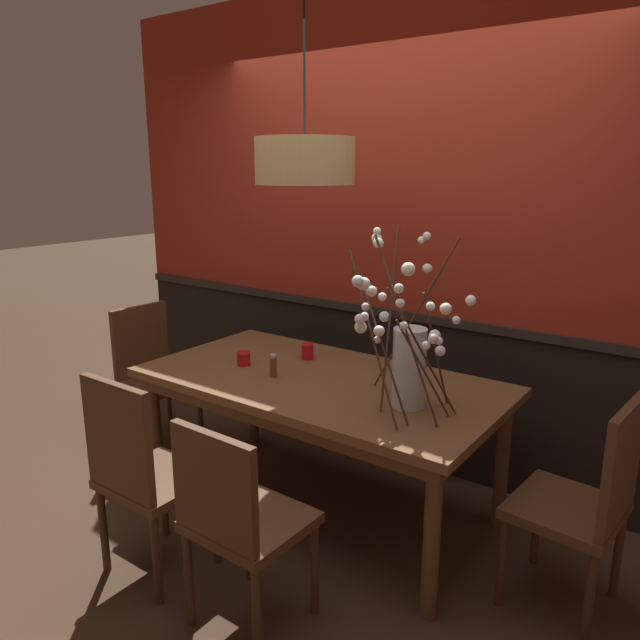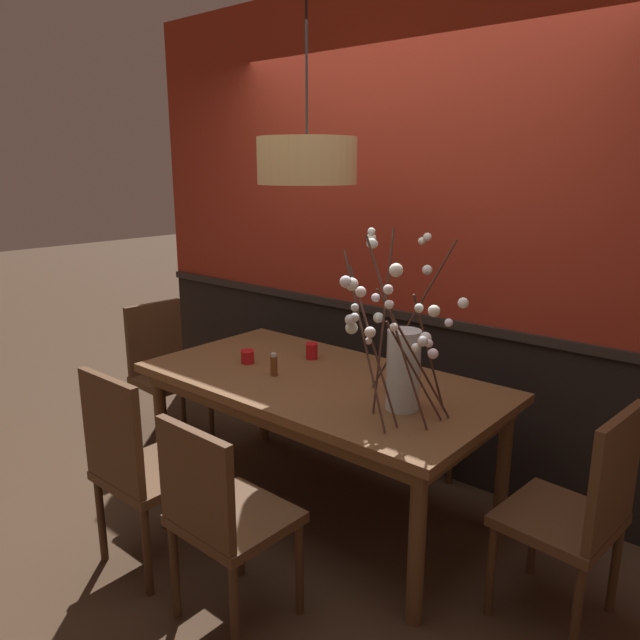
{
  "view_description": "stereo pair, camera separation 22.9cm",
  "coord_description": "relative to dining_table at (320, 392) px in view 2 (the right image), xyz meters",
  "views": [
    {
      "loc": [
        1.75,
        -2.41,
        1.82
      ],
      "look_at": [
        0.0,
        0.0,
        1.06
      ],
      "focal_mm": 33.94,
      "sensor_mm": 36.0,
      "label": 1
    },
    {
      "loc": [
        1.93,
        -2.27,
        1.82
      ],
      "look_at": [
        0.0,
        0.0,
        1.06
      ],
      "focal_mm": 33.94,
      "sensor_mm": 36.0,
      "label": 2
    }
  ],
  "objects": [
    {
      "name": "vase_with_blossoms",
      "position": [
        0.55,
        -0.1,
        0.32
      ],
      "size": [
        0.55,
        0.74,
        0.81
      ],
      "color": "silver",
      "rests_on": "dining_table"
    },
    {
      "name": "dining_table",
      "position": [
        0.0,
        0.0,
        0.0
      ],
      "size": [
        1.89,
        0.99,
        0.75
      ],
      "color": "brown",
      "rests_on": "ground"
    },
    {
      "name": "ground_plane",
      "position": [
        0.0,
        0.0,
        -0.67
      ],
      "size": [
        24.0,
        24.0,
        0.0
      ],
      "primitive_type": "plane",
      "color": "#422D1E"
    },
    {
      "name": "chair_near_side_left",
      "position": [
        -0.3,
        -0.92,
        -0.14
      ],
      "size": [
        0.44,
        0.41,
        0.97
      ],
      "color": "#4C301C",
      "rests_on": "ground"
    },
    {
      "name": "chair_head_west_end",
      "position": [
        -1.36,
        -0.01,
        -0.15
      ],
      "size": [
        0.43,
        0.45,
        0.94
      ],
      "color": "#4C301C",
      "rests_on": "ground"
    },
    {
      "name": "back_wall",
      "position": [
        0.0,
        0.81,
        0.75
      ],
      "size": [
        4.37,
        0.14,
        2.87
      ],
      "color": "black",
      "rests_on": "ground"
    },
    {
      "name": "chair_far_side_left",
      "position": [
        -0.29,
        0.89,
        -0.17
      ],
      "size": [
        0.47,
        0.48,
        0.88
      ],
      "color": "#4C301C",
      "rests_on": "ground"
    },
    {
      "name": "pendant_lamp",
      "position": [
        -0.14,
        0.07,
        1.18
      ],
      "size": [
        0.5,
        0.5,
        1.14
      ],
      "color": "tan"
    },
    {
      "name": "candle_holder_nearer_edge",
      "position": [
        -0.47,
        -0.08,
        0.12
      ],
      "size": [
        0.08,
        0.08,
        0.07
      ],
      "color": "red",
      "rests_on": "dining_table"
    },
    {
      "name": "chair_far_side_right",
      "position": [
        0.24,
        0.94,
        -0.15
      ],
      "size": [
        0.41,
        0.42,
        0.94
      ],
      "color": "#4C301C",
      "rests_on": "ground"
    },
    {
      "name": "candle_holder_nearer_center",
      "position": [
        -0.24,
        0.21,
        0.13
      ],
      "size": [
        0.07,
        0.07,
        0.09
      ],
      "color": "red",
      "rests_on": "dining_table"
    },
    {
      "name": "condiment_bottle",
      "position": [
        -0.21,
        -0.13,
        0.14
      ],
      "size": [
        0.04,
        0.04,
        0.12
      ],
      "color": "brown",
      "rests_on": "dining_table"
    },
    {
      "name": "chair_near_side_right",
      "position": [
        0.27,
        -0.92,
        -0.16
      ],
      "size": [
        0.44,
        0.42,
        0.9
      ],
      "color": "#4C301C",
      "rests_on": "ground"
    },
    {
      "name": "chair_head_east_end",
      "position": [
        1.34,
        -0.0,
        -0.15
      ],
      "size": [
        0.45,
        0.47,
        0.95
      ],
      "color": "#4C301C",
      "rests_on": "ground"
    }
  ]
}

